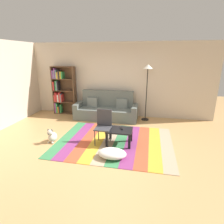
{
  "coord_description": "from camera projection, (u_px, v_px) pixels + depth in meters",
  "views": [
    {
      "loc": [
        1.12,
        -4.27,
        2.24
      ],
      "look_at": [
        0.08,
        0.77,
        0.65
      ],
      "focal_mm": 29.59,
      "sensor_mm": 36.0,
      "label": 1
    }
  ],
  "objects": [
    {
      "name": "folding_chair",
      "position": [
        104.0,
        124.0,
        4.8
      ],
      "size": [
        0.4,
        0.4,
        0.9
      ],
      "rotation": [
        0.0,
        0.0,
        -0.27
      ],
      "color": "#38383D",
      "rests_on": "ground_plane"
    },
    {
      "name": "tv_remote",
      "position": [
        122.0,
        129.0,
        4.78
      ],
      "size": [
        0.09,
        0.16,
        0.02
      ],
      "primitive_type": "cube",
      "rotation": [
        0.0,
        0.0,
        0.3
      ],
      "color": "black",
      "rests_on": "coffee_table"
    },
    {
      "name": "pouf",
      "position": [
        112.0,
        153.0,
        4.17
      ],
      "size": [
        0.64,
        0.44,
        0.21
      ],
      "primitive_type": "ellipsoid",
      "color": "white",
      "rests_on": "rug"
    },
    {
      "name": "back_wall",
      "position": [
        120.0,
        80.0,
        6.86
      ],
      "size": [
        6.8,
        0.1,
        2.7
      ],
      "primitive_type": "cube",
      "color": "beige",
      "rests_on": "ground_plane"
    },
    {
      "name": "rug",
      "position": [
        114.0,
        142.0,
        4.98
      ],
      "size": [
        3.05,
        2.4,
        0.01
      ],
      "color": "#387F4C",
      "rests_on": "ground_plane"
    },
    {
      "name": "coffee_table",
      "position": [
        119.0,
        132.0,
        4.77
      ],
      "size": [
        0.65,
        0.52,
        0.4
      ],
      "color": "black",
      "rests_on": "rug"
    },
    {
      "name": "left_wall",
      "position": [
        4.0,
        85.0,
        5.84
      ],
      "size": [
        0.1,
        5.5,
        2.7
      ],
      "primitive_type": "cube",
      "color": "beige",
      "rests_on": "ground_plane"
    },
    {
      "name": "ground_plane",
      "position": [
        103.0,
        144.0,
        4.88
      ],
      "size": [
        14.0,
        14.0,
        0.0
      ],
      "primitive_type": "plane",
      "color": "tan"
    },
    {
      "name": "couch",
      "position": [
        106.0,
        110.0,
        6.74
      ],
      "size": [
        2.26,
        0.8,
        1.0
      ],
      "color": "#59605B",
      "rests_on": "ground_plane"
    },
    {
      "name": "standing_lamp",
      "position": [
        148.0,
        74.0,
        6.21
      ],
      "size": [
        0.32,
        0.32,
        1.95
      ],
      "color": "black",
      "rests_on": "ground_plane"
    },
    {
      "name": "dog",
      "position": [
        52.0,
        136.0,
        4.94
      ],
      "size": [
        0.22,
        0.35,
        0.4
      ],
      "color": "beige",
      "rests_on": "ground_plane"
    },
    {
      "name": "bookshelf",
      "position": [
        62.0,
        91.0,
        7.2
      ],
      "size": [
        0.9,
        0.28,
        1.84
      ],
      "color": "brown",
      "rests_on": "ground_plane"
    }
  ]
}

